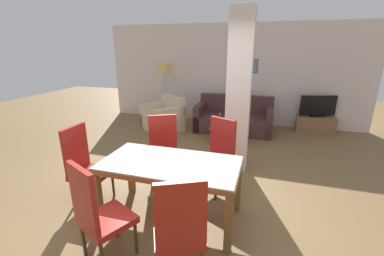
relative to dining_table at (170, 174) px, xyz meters
name	(u,v)px	position (x,y,z in m)	size (l,w,h in m)	color
ground_plane	(172,216)	(0.00, 0.00, -0.61)	(18.00, 18.00, 0.00)	brown
back_wall	(230,75)	(0.00, 4.59, 0.74)	(7.20, 0.09, 2.70)	silver
divider_pillar	(239,94)	(0.59, 1.67, 0.74)	(0.39, 0.30, 2.70)	silver
dining_table	(170,174)	(0.00, 0.00, 0.00)	(1.68, 0.88, 0.77)	brown
dining_chair_near_left	(97,212)	(-0.42, -0.87, -0.04)	(0.61, 0.61, 1.10)	maroon
dining_chair_head_left	(85,164)	(-1.26, 0.00, -0.04)	(0.46, 0.46, 1.10)	maroon
dining_chair_far_right	(218,154)	(0.42, 0.87, -0.04)	(0.61, 0.61, 1.10)	maroon
dining_chair_far_left	(164,149)	(-0.42, 0.79, -0.04)	(0.62, 0.62, 1.10)	#A11C15
dining_chair_near_right	(180,228)	(0.42, -0.85, -0.04)	(0.62, 0.62, 1.10)	#9E2214
sofa	(234,120)	(0.26, 3.77, -0.32)	(1.91, 0.93, 0.88)	#462728
armchair	(164,118)	(-1.52, 3.38, -0.32)	(1.26, 1.25, 0.86)	beige
coffee_table	(226,135)	(0.24, 2.80, -0.41)	(0.69, 0.48, 0.40)	brown
bottle	(220,121)	(0.07, 2.84, -0.11)	(0.07, 0.07, 0.28)	#194C23
tv_stand	(315,124)	(2.28, 4.32, -0.41)	(0.93, 0.40, 0.40)	brown
tv_screen	(318,106)	(2.28, 4.32, 0.05)	(0.87, 0.31, 0.54)	black
floor_lamp	(164,73)	(-1.81, 4.20, 0.76)	(0.37, 0.37, 1.62)	#B7B7BC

